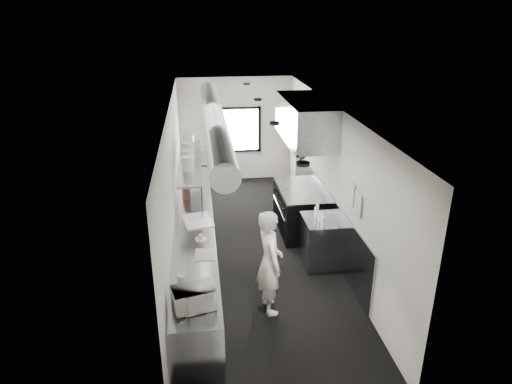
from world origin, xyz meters
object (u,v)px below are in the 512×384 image
object	(u,v)px
plate_stack_a	(188,164)
squeeze_bottle_a	(323,222)
prep_counter	(195,244)
bottle_station	(321,241)
small_plate	(201,239)
knife_block	(186,192)
plate_stack_d	(189,143)
range	(299,210)
deli_tub_b	(182,278)
far_work_table	(194,175)
line_cook	(270,262)
squeeze_bottle_d	(316,212)
plate_stack_c	(188,151)
squeeze_bottle_b	(323,218)
pass_shelf	(190,162)
cutting_board	(198,220)
exhaust_hood	(305,121)
squeeze_bottle_c	(319,216)
deli_tub_a	(181,293)
microwave	(193,298)
squeeze_bottle_e	(317,209)
plate_stack_b	(188,157)

from	to	relation	value
plate_stack_a	squeeze_bottle_a	world-z (taller)	plate_stack_a
prep_counter	bottle_station	world-z (taller)	same
small_plate	bottle_station	bearing A→B (deg)	12.88
knife_block	plate_stack_d	bearing A→B (deg)	70.31
range	deli_tub_b	distance (m)	3.92
bottle_station	plate_stack_d	xyz separation A→B (m)	(-2.37, 2.39, 1.29)
prep_counter	far_work_table	xyz separation A→B (m)	(0.00, 3.70, 0.00)
range	deli_tub_b	xyz separation A→B (m)	(-2.36, -3.09, 0.48)
line_cook	squeeze_bottle_d	xyz separation A→B (m)	(1.08, 1.39, 0.14)
far_work_table	line_cook	bearing A→B (deg)	-77.57
plate_stack_c	squeeze_bottle_b	bearing A→B (deg)	-39.36
pass_shelf	small_plate	xyz separation A→B (m)	(0.15, -2.20, -0.63)
cutting_board	plate_stack_d	world-z (taller)	plate_stack_d
bottle_station	plate_stack_c	distance (m)	3.23
exhaust_hood	plate_stack_a	distance (m)	2.44
plate_stack_d	squeeze_bottle_c	world-z (taller)	plate_stack_d
range	bottle_station	xyz separation A→B (m)	(0.11, -1.40, -0.02)
deli_tub_a	squeeze_bottle_d	xyz separation A→B (m)	(2.39, 2.19, 0.04)
exhaust_hood	line_cook	distance (m)	3.27
deli_tub_b	squeeze_bottle_b	xyz separation A→B (m)	(2.43, 1.54, 0.05)
squeeze_bottle_a	squeeze_bottle_c	size ratio (longest dim) A/B	1.08
plate_stack_c	knife_block	bearing A→B (deg)	-100.22
squeeze_bottle_a	squeeze_bottle_c	xyz separation A→B (m)	(0.01, 0.27, -0.01)
bottle_station	squeeze_bottle_c	size ratio (longest dim) A/B	5.14
exhaust_hood	deli_tub_b	world-z (taller)	exhaust_hood
plate_stack_c	exhaust_hood	bearing A→B (deg)	-8.83
pass_shelf	cutting_board	world-z (taller)	pass_shelf
small_plate	squeeze_bottle_a	bearing A→B (deg)	5.12
microwave	squeeze_bottle_b	distance (m)	3.14
plate_stack_d	knife_block	bearing A→B (deg)	-94.48
prep_counter	range	distance (m)	2.50
squeeze_bottle_e	plate_stack_d	bearing A→B (deg)	137.63
far_work_table	plate_stack_d	world-z (taller)	plate_stack_d
bottle_station	deli_tub_b	distance (m)	3.04
line_cook	microwave	xyz separation A→B (m)	(-1.15, -1.06, 0.20)
plate_stack_b	squeeze_bottle_c	distance (m)	2.85
prep_counter	knife_block	xyz separation A→B (m)	(-0.15, 1.12, 0.58)
knife_block	squeeze_bottle_b	world-z (taller)	knife_block
far_work_table	plate_stack_b	world-z (taller)	plate_stack_b
exhaust_hood	microwave	world-z (taller)	exhaust_hood
pass_shelf	plate_stack_d	bearing A→B (deg)	92.29
bottle_station	plate_stack_a	world-z (taller)	plate_stack_a
knife_block	exhaust_hood	bearing A→B (deg)	-13.20
exhaust_hood	squeeze_bottle_d	xyz separation A→B (m)	(-0.03, -1.28, -1.40)
far_work_table	knife_block	distance (m)	2.65
range	far_work_table	distance (m)	3.32
pass_shelf	deli_tub_b	world-z (taller)	pass_shelf
pass_shelf	small_plate	bearing A→B (deg)	-85.98
exhaust_hood	deli_tub_a	size ratio (longest dim) A/B	14.89
far_work_table	cutting_board	distance (m)	3.71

